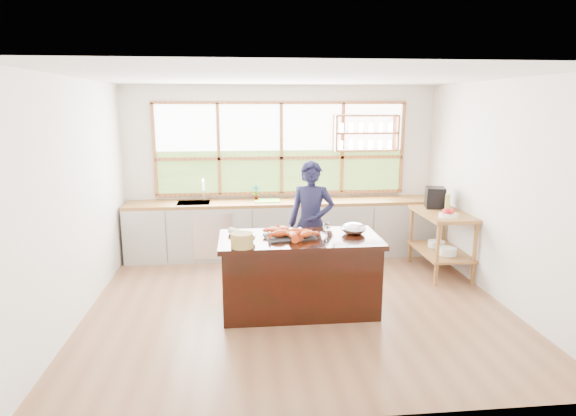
{
  "coord_description": "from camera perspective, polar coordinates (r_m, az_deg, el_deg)",
  "views": [
    {
      "loc": [
        -0.67,
        -5.51,
        2.41
      ],
      "look_at": [
        -0.1,
        0.15,
        1.17
      ],
      "focal_mm": 30.0,
      "sensor_mm": 36.0,
      "label": 1
    }
  ],
  "objects": [
    {
      "name": "ground_plane",
      "position": [
        6.05,
        1.11,
        -11.2
      ],
      "size": [
        5.0,
        5.0,
        0.0
      ],
      "primitive_type": "plane",
      "color": "#8C5F3E"
    },
    {
      "name": "room_shell",
      "position": [
        6.1,
        0.83,
        6.08
      ],
      "size": [
        5.02,
        4.52,
        2.71
      ],
      "color": "silver",
      "rests_on": "ground_plane"
    },
    {
      "name": "back_counter",
      "position": [
        7.73,
        -0.73,
        -2.38
      ],
      "size": [
        4.9,
        0.63,
        0.9
      ],
      "color": "#ACA9A3",
      "rests_on": "ground_plane"
    },
    {
      "name": "right_shelf_unit",
      "position": [
        7.24,
        17.76,
        -2.77
      ],
      "size": [
        0.62,
        1.1,
        0.9
      ],
      "color": "olive",
      "rests_on": "ground_plane"
    },
    {
      "name": "island",
      "position": [
        5.7,
        1.37,
        -7.8
      ],
      "size": [
        1.85,
        0.9,
        0.9
      ],
      "color": "black",
      "rests_on": "ground_plane"
    },
    {
      "name": "cook",
      "position": [
        6.44,
        2.76,
        -1.84
      ],
      "size": [
        0.7,
        0.56,
        1.68
      ],
      "primitive_type": "imported",
      "rotation": [
        0.0,
        0.0,
        -0.29
      ],
      "color": "#151633",
      "rests_on": "ground_plane"
    },
    {
      "name": "potted_plant",
      "position": [
        7.64,
        -3.83,
        1.79
      ],
      "size": [
        0.14,
        0.1,
        0.25
      ],
      "primitive_type": "imported",
      "rotation": [
        0.0,
        0.0,
        -0.13
      ],
      "color": "slate",
      "rests_on": "back_counter"
    },
    {
      "name": "cutting_board",
      "position": [
        7.61,
        -2.48,
        0.88
      ],
      "size": [
        0.41,
        0.31,
        0.01
      ],
      "primitive_type": "cube",
      "rotation": [
        0.0,
        0.0,
        -0.02
      ],
      "color": "#6ACF3D",
      "rests_on": "back_counter"
    },
    {
      "name": "espresso_machine",
      "position": [
        7.42,
        17.04,
        1.19
      ],
      "size": [
        0.33,
        0.34,
        0.31
      ],
      "primitive_type": "cube",
      "rotation": [
        0.0,
        0.0,
        -0.25
      ],
      "color": "black",
      "rests_on": "right_shelf_unit"
    },
    {
      "name": "wine_bottle",
      "position": [
        7.16,
        18.37,
        0.54
      ],
      "size": [
        0.07,
        0.07,
        0.26
      ],
      "primitive_type": "cylinder",
      "rotation": [
        0.0,
        0.0,
        -0.06
      ],
      "color": "#AFB054",
      "rests_on": "right_shelf_unit"
    },
    {
      "name": "fruit_bowl",
      "position": [
        6.89,
        18.47,
        -0.66
      ],
      "size": [
        0.25,
        0.25,
        0.11
      ],
      "color": "white",
      "rests_on": "right_shelf_unit"
    },
    {
      "name": "slate_board",
      "position": [
        5.55,
        0.23,
        -3.4
      ],
      "size": [
        0.61,
        0.49,
        0.02
      ],
      "primitive_type": "cube",
      "rotation": [
        0.0,
        0.0,
        0.17
      ],
      "color": "black",
      "rests_on": "island"
    },
    {
      "name": "lobster_pile",
      "position": [
        5.53,
        0.15,
        -2.94
      ],
      "size": [
        0.55,
        0.48,
        0.08
      ],
      "color": "#DD4718",
      "rests_on": "slate_board"
    },
    {
      "name": "mixing_bowl_left",
      "position": [
        5.36,
        -5.35,
        -3.47
      ],
      "size": [
        0.28,
        0.28,
        0.13
      ],
      "primitive_type": "ellipsoid",
      "color": "silver",
      "rests_on": "island"
    },
    {
      "name": "mixing_bowl_right",
      "position": [
        5.75,
        7.77,
        -2.43
      ],
      "size": [
        0.29,
        0.29,
        0.14
      ],
      "primitive_type": "ellipsoid",
      "color": "silver",
      "rests_on": "island"
    },
    {
      "name": "wine_glass",
      "position": [
        5.36,
        4.59,
        -2.33
      ],
      "size": [
        0.08,
        0.08,
        0.22
      ],
      "color": "silver",
      "rests_on": "island"
    },
    {
      "name": "wicker_basket",
      "position": [
        5.18,
        -5.47,
        -3.83
      ],
      "size": [
        0.24,
        0.24,
        0.16
      ],
      "primitive_type": "cylinder",
      "color": "tan",
      "rests_on": "island"
    },
    {
      "name": "parchment_roll",
      "position": [
        5.63,
        -5.97,
        -2.94
      ],
      "size": [
        0.24,
        0.29,
        0.08
      ],
      "primitive_type": "cylinder",
      "rotation": [
        1.57,
        0.0,
        0.61
      ],
      "color": "silver",
      "rests_on": "island"
    }
  ]
}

